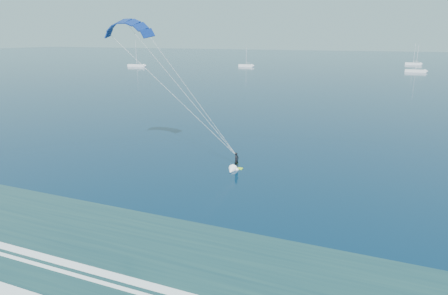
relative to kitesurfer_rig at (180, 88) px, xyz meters
name	(u,v)px	position (x,y,z in m)	size (l,w,h in m)	color
kitesurfer_rig	(180,88)	(0.00, 0.00, 0.00)	(18.27, 5.04, 18.88)	#B4F71D
sailboat_0	(137,65)	(-101.60, 137.70, -9.16)	(10.17, 2.40, 13.63)	silver
sailboat_1	(246,65)	(-48.16, 159.53, -9.17)	(7.80, 2.40, 10.84)	silver
sailboat_2	(415,71)	(32.82, 157.57, -9.17)	(8.74, 2.40, 12.13)	silver
sailboat_3	(413,64)	(33.63, 209.48, -9.17)	(8.47, 2.40, 11.56)	silver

